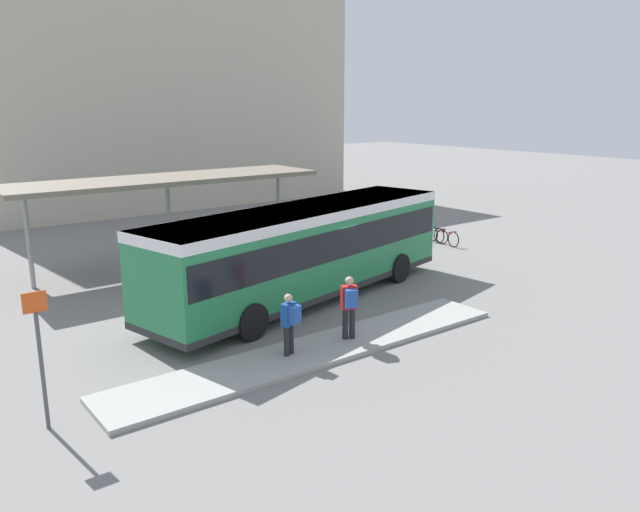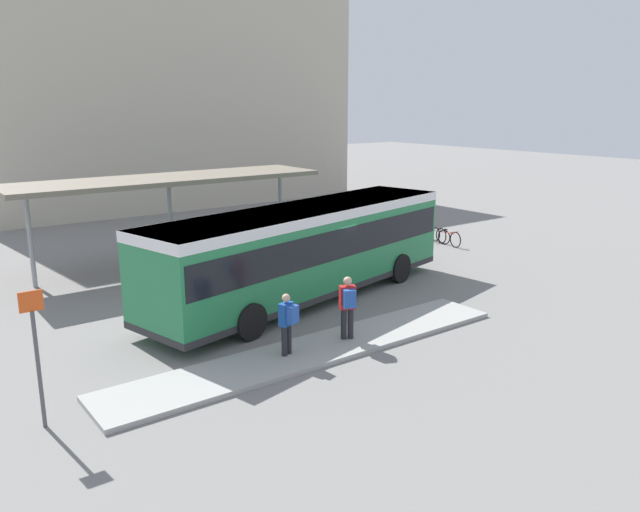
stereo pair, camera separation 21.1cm
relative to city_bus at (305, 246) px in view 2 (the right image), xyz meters
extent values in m
plane|color=slate|center=(-0.01, 0.00, -1.77)|extent=(120.00, 120.00, 0.00)
cube|color=#9E9E99|center=(-2.39, -3.80, -1.71)|extent=(11.42, 1.80, 0.12)
cube|color=#237A47|center=(-0.01, 0.00, -0.09)|extent=(12.01, 5.13, 2.66)
cube|color=white|center=(-0.01, 0.00, 1.09)|extent=(12.03, 5.16, 0.30)
cube|color=black|center=(-0.01, 0.00, 0.23)|extent=(11.79, 5.11, 0.93)
cube|color=black|center=(5.69, 1.30, 0.23)|extent=(0.61, 2.34, 1.02)
cube|color=#28282B|center=(-0.01, 0.00, -1.32)|extent=(12.02, 5.14, 0.20)
cylinder|color=black|center=(3.26, 2.02, -1.25)|extent=(1.07, 0.50, 1.03)
cylinder|color=black|center=(3.81, -0.40, -1.25)|extent=(1.07, 0.50, 1.03)
cylinder|color=black|center=(-3.83, 0.40, -1.25)|extent=(1.07, 0.50, 1.03)
cylinder|color=black|center=(-3.28, -2.02, -1.25)|extent=(1.07, 0.50, 1.03)
cylinder|color=#232328|center=(-1.43, -3.73, -1.23)|extent=(0.16, 0.16, 0.83)
cylinder|color=#232328|center=(-1.26, -3.81, -1.23)|extent=(0.16, 0.16, 0.83)
cube|color=#B21E1E|center=(-1.34, -3.77, -0.50)|extent=(0.47, 0.38, 0.62)
cube|color=#234CA3|center=(-1.43, -3.96, -0.47)|extent=(0.37, 0.32, 0.47)
sphere|color=tan|center=(-1.34, -3.77, -0.06)|extent=(0.23, 0.23, 0.23)
cylinder|color=#232328|center=(-3.31, -3.73, -1.26)|extent=(0.14, 0.14, 0.77)
cylinder|color=#232328|center=(-3.14, -3.67, -1.26)|extent=(0.14, 0.14, 0.77)
cube|color=#194799|center=(-3.23, -3.70, -0.59)|extent=(0.43, 0.32, 0.58)
cube|color=#234CA3|center=(-3.16, -3.89, -0.56)|extent=(0.33, 0.27, 0.44)
sphere|color=tan|center=(-3.23, -3.70, -0.18)|extent=(0.21, 0.21, 0.21)
torus|color=black|center=(9.59, 2.08, -1.42)|extent=(0.14, 0.71, 0.71)
torus|color=black|center=(9.72, 3.04, -1.42)|extent=(0.14, 0.71, 0.71)
cylinder|color=red|center=(9.66, 2.56, -1.18)|extent=(0.14, 0.75, 0.04)
cylinder|color=red|center=(9.68, 2.74, -1.24)|extent=(0.04, 0.04, 0.35)
cube|color=black|center=(9.68, 2.74, -1.07)|extent=(0.09, 0.19, 0.04)
cylinder|color=red|center=(9.60, 2.18, -1.10)|extent=(0.48, 0.10, 0.03)
torus|color=black|center=(9.58, 3.73, -1.43)|extent=(0.11, 0.69, 0.68)
torus|color=black|center=(9.66, 2.81, -1.43)|extent=(0.11, 0.69, 0.68)
cylinder|color=black|center=(9.62, 3.27, -1.21)|extent=(0.10, 0.72, 0.04)
cylinder|color=black|center=(9.63, 3.10, -1.26)|extent=(0.04, 0.04, 0.33)
cube|color=black|center=(9.63, 3.10, -1.10)|extent=(0.09, 0.19, 0.04)
cylinder|color=black|center=(9.58, 3.64, -1.13)|extent=(0.48, 0.07, 0.03)
torus|color=black|center=(9.91, 4.43, -1.43)|extent=(0.11, 0.68, 0.68)
torus|color=black|center=(9.83, 3.52, -1.43)|extent=(0.11, 0.68, 0.68)
cylinder|color=#2847AD|center=(9.87, 3.97, -1.21)|extent=(0.10, 0.71, 0.04)
cylinder|color=#2847AD|center=(9.86, 3.81, -1.27)|extent=(0.04, 0.04, 0.33)
cube|color=black|center=(9.86, 3.81, -1.10)|extent=(0.09, 0.19, 0.04)
cylinder|color=#2847AD|center=(9.90, 4.34, -1.14)|extent=(0.48, 0.07, 0.03)
cube|color=#706656|center=(-1.65, 6.71, 1.61)|extent=(11.97, 3.13, 0.18)
cylinder|color=gray|center=(-6.74, 6.71, -0.12)|extent=(0.16, 0.16, 3.29)
cylinder|color=gray|center=(3.44, 6.71, -0.12)|extent=(0.16, 0.16, 3.29)
cylinder|color=gray|center=(-1.65, 6.71, -0.12)|extent=(0.16, 0.16, 3.29)
cylinder|color=slate|center=(0.71, 4.23, -1.50)|extent=(0.89, 0.89, 0.54)
sphere|color=#337F38|center=(0.71, 4.23, -0.84)|extent=(1.02, 1.02, 1.02)
cylinder|color=#4C4C51|center=(-8.92, -3.63, -0.57)|extent=(0.08, 0.08, 2.40)
cube|color=#D84C19|center=(-8.92, -3.63, 0.83)|extent=(0.44, 0.03, 0.40)
cube|color=#BCB29E|center=(4.91, 23.27, 5.02)|extent=(23.04, 10.54, 13.57)
camera|label=1|loc=(-11.41, -15.68, 4.45)|focal=35.00mm
camera|label=2|loc=(-11.24, -15.80, 4.45)|focal=35.00mm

